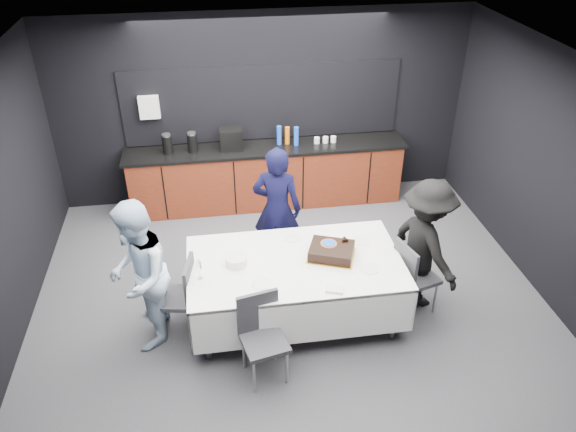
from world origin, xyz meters
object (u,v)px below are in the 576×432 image
object	(u,v)px
plate_stack	(236,261)
person_center	(277,209)
party_table	(295,272)
person_right	(425,245)
person_left	(138,276)
champagne_flute	(199,266)
cake_assembly	(332,251)
chair_near	(262,331)
chair_right	(411,273)
chair_left	(181,292)

from	to	relation	value
plate_stack	person_center	xyz separation A→B (m)	(0.58, 0.98, -0.00)
party_table	person_right	world-z (taller)	person_right
person_left	champagne_flute	bearing A→B (deg)	88.24
person_left	person_right	world-z (taller)	person_left
cake_assembly	champagne_flute	size ratio (longest dim) A/B	2.76
plate_stack	chair_near	world-z (taller)	chair_near
person_left	person_right	bearing A→B (deg)	95.41
chair_near	person_left	world-z (taller)	person_left
party_table	chair_right	xyz separation A→B (m)	(1.31, -0.08, -0.11)
party_table	person_left	bearing A→B (deg)	-176.81
plate_stack	champagne_flute	xyz separation A→B (m)	(-0.39, -0.19, 0.11)
cake_assembly	champagne_flute	bearing A→B (deg)	-172.78
chair_left	chair_near	world-z (taller)	same
chair_left	chair_near	size ratio (longest dim) A/B	1.00
party_table	person_left	xyz separation A→B (m)	(-1.64, -0.09, 0.21)
cake_assembly	chair_right	distance (m)	0.96
chair_near	plate_stack	bearing A→B (deg)	102.60
chair_near	person_right	world-z (taller)	person_right
chair_right	person_left	world-z (taller)	person_left
person_right	chair_right	bearing A→B (deg)	111.85
person_center	plate_stack	bearing A→B (deg)	77.04
cake_assembly	person_right	world-z (taller)	person_right
party_table	plate_stack	bearing A→B (deg)	175.85
champagne_flute	person_right	bearing A→B (deg)	4.54
party_table	chair_left	size ratio (longest dim) A/B	2.51
party_table	person_right	size ratio (longest dim) A/B	1.46
chair_right	champagne_flute	bearing A→B (deg)	-178.66
cake_assembly	person_left	distance (m)	2.06
chair_near	champagne_flute	bearing A→B (deg)	132.89
party_table	chair_right	bearing A→B (deg)	-3.70
chair_right	chair_near	world-z (taller)	same
chair_right	person_left	bearing A→B (deg)	-179.87
chair_right	person_center	xyz separation A→B (m)	(-1.37, 1.11, 0.29)
plate_stack	party_table	bearing A→B (deg)	-4.15
champagne_flute	chair_left	world-z (taller)	champagne_flute
party_table	person_center	bearing A→B (deg)	93.08
cake_assembly	chair_right	size ratio (longest dim) A/B	0.67
plate_stack	person_center	distance (m)	1.14
person_left	chair_right	bearing A→B (deg)	92.77
plate_stack	chair_left	world-z (taller)	chair_left
chair_right	chair_near	bearing A→B (deg)	-159.42
cake_assembly	champagne_flute	world-z (taller)	champagne_flute
cake_assembly	plate_stack	size ratio (longest dim) A/B	2.63
party_table	champagne_flute	xyz separation A→B (m)	(-1.02, -0.14, 0.30)
party_table	cake_assembly	bearing A→B (deg)	5.80
party_table	plate_stack	distance (m)	0.66
champagne_flute	person_right	distance (m)	2.52
cake_assembly	person_left	world-z (taller)	person_left
person_left	chair_near	bearing A→B (deg)	63.69
plate_stack	chair_left	bearing A→B (deg)	-173.09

